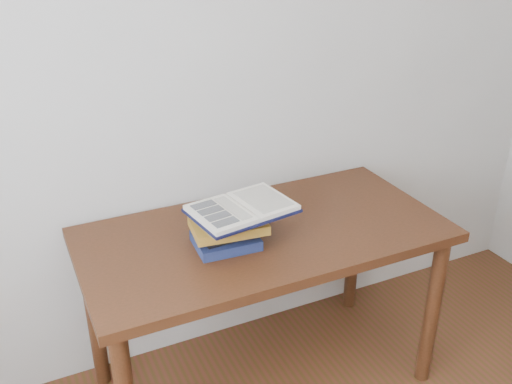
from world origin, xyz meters
TOP-DOWN VIEW (x-y plane):
  - desk at (0.08, 1.38)m, footprint 1.36×0.68m
  - book_stack at (-0.08, 1.34)m, footprint 0.27×0.20m
  - open_book at (-0.03, 1.32)m, footprint 0.38×0.29m

SIDE VIEW (x-z plane):
  - desk at x=0.08m, z-range 0.27..1.00m
  - book_stack at x=-0.08m, z-range 0.73..0.86m
  - open_book at x=-0.03m, z-range 0.86..0.89m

